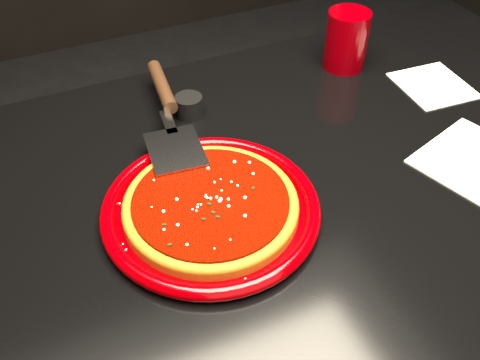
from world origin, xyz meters
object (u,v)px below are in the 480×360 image
object	(u,v)px
pizza_server	(169,112)
table	(274,318)
plate	(211,209)
ramekin	(189,106)
cup	(346,40)

from	to	relation	value
pizza_server	table	bearing A→B (deg)	-53.06
plate	pizza_server	distance (m)	0.21
table	pizza_server	world-z (taller)	pizza_server
table	pizza_server	xyz separation A→B (m)	(-0.12, 0.20, 0.42)
table	plate	size ratio (longest dim) A/B	3.78
ramekin	table	bearing A→B (deg)	-73.13
ramekin	cup	bearing A→B (deg)	4.79
table	ramekin	distance (m)	0.46
pizza_server	ramekin	xyz separation A→B (m)	(0.05, 0.03, -0.02)
table	plate	world-z (taller)	plate
table	plate	distance (m)	0.41
table	ramekin	bearing A→B (deg)	106.87
plate	cup	xyz separation A→B (m)	(0.40, 0.27, 0.05)
table	cup	world-z (taller)	cup
plate	ramekin	size ratio (longest dim) A/B	6.48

